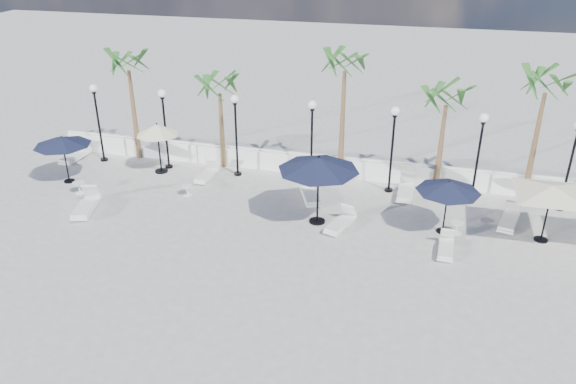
% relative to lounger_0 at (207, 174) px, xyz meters
% --- Properties ---
extents(ground, '(100.00, 100.00, 0.00)m').
position_rel_lounger_0_xyz_m(ground, '(4.75, -5.75, -0.22)').
color(ground, '#9C9B97').
rests_on(ground, ground).
extents(balustrade, '(26.00, 0.30, 1.01)m').
position_rel_lounger_0_xyz_m(balustrade, '(4.75, 1.75, 0.25)').
color(balustrade, white).
rests_on(balustrade, ground).
extents(lamppost_0, '(0.36, 0.36, 3.84)m').
position_rel_lounger_0_xyz_m(lamppost_0, '(-5.75, 0.75, 2.27)').
color(lamppost_0, black).
rests_on(lamppost_0, ground).
extents(lamppost_1, '(0.36, 0.36, 3.84)m').
position_rel_lounger_0_xyz_m(lamppost_1, '(-2.25, 0.75, 2.27)').
color(lamppost_1, black).
rests_on(lamppost_1, ground).
extents(lamppost_2, '(0.36, 0.36, 3.84)m').
position_rel_lounger_0_xyz_m(lamppost_2, '(1.25, 0.75, 2.27)').
color(lamppost_2, black).
rests_on(lamppost_2, ground).
extents(lamppost_3, '(0.36, 0.36, 3.84)m').
position_rel_lounger_0_xyz_m(lamppost_3, '(4.75, 0.75, 2.27)').
color(lamppost_3, black).
rests_on(lamppost_3, ground).
extents(lamppost_4, '(0.36, 0.36, 3.84)m').
position_rel_lounger_0_xyz_m(lamppost_4, '(8.25, 0.75, 2.27)').
color(lamppost_4, black).
rests_on(lamppost_4, ground).
extents(lamppost_5, '(0.36, 0.36, 3.84)m').
position_rel_lounger_0_xyz_m(lamppost_5, '(11.75, 0.75, 2.27)').
color(lamppost_5, black).
rests_on(lamppost_5, ground).
extents(lamppost_6, '(0.36, 0.36, 3.84)m').
position_rel_lounger_0_xyz_m(lamppost_6, '(15.25, 0.75, 2.27)').
color(lamppost_6, black).
rests_on(lamppost_6, ground).
extents(palm_0, '(2.60, 2.60, 5.50)m').
position_rel_lounger_0_xyz_m(palm_0, '(-4.25, 1.55, 4.32)').
color(palm_0, brown).
rests_on(palm_0, ground).
extents(palm_1, '(2.60, 2.60, 4.70)m').
position_rel_lounger_0_xyz_m(palm_1, '(0.25, 1.55, 3.54)').
color(palm_1, brown).
rests_on(palm_1, ground).
extents(palm_2, '(2.60, 2.60, 6.10)m').
position_rel_lounger_0_xyz_m(palm_2, '(5.95, 1.55, 4.90)').
color(palm_2, brown).
rests_on(palm_2, ground).
extents(palm_3, '(2.60, 2.60, 4.90)m').
position_rel_lounger_0_xyz_m(palm_3, '(10.25, 1.55, 3.73)').
color(palm_3, brown).
rests_on(palm_3, ground).
extents(palm_4, '(2.60, 2.60, 5.70)m').
position_rel_lounger_0_xyz_m(palm_4, '(13.95, 1.55, 4.51)').
color(palm_4, brown).
rests_on(palm_4, ground).
extents(lounger_0, '(0.61, 1.75, 0.65)m').
position_rel_lounger_0_xyz_m(lounger_0, '(0.00, 0.00, 0.00)').
color(lounger_0, silver).
rests_on(lounger_0, ground).
extents(lounger_1, '(0.71, 1.96, 0.72)m').
position_rel_lounger_0_xyz_m(lounger_1, '(-7.16, 0.47, 0.02)').
color(lounger_1, silver).
rests_on(lounger_1, ground).
extents(lounger_2, '(1.20, 2.20, 0.79)m').
position_rel_lounger_0_xyz_m(lounger_2, '(-3.54, -4.26, 0.05)').
color(lounger_2, silver).
rests_on(lounger_2, ground).
extents(lounger_3, '(1.29, 2.00, 0.72)m').
position_rel_lounger_0_xyz_m(lounger_3, '(5.08, -0.92, 0.02)').
color(lounger_3, silver).
rests_on(lounger_3, ground).
extents(lounger_4, '(1.08, 1.87, 0.67)m').
position_rel_lounger_0_xyz_m(lounger_4, '(6.74, -3.01, 0.01)').
color(lounger_4, silver).
rests_on(lounger_4, ground).
extents(lounger_5, '(0.60, 1.64, 0.61)m').
position_rel_lounger_0_xyz_m(lounger_5, '(10.70, -3.84, -0.01)').
color(lounger_5, silver).
rests_on(lounger_5, ground).
extents(lounger_6, '(1.02, 1.95, 0.70)m').
position_rel_lounger_0_xyz_m(lounger_6, '(13.07, -1.19, 0.02)').
color(lounger_6, silver).
rests_on(lounger_6, ground).
extents(lounger_7, '(0.66, 1.99, 0.74)m').
position_rel_lounger_0_xyz_m(lounger_7, '(8.98, 0.47, 0.03)').
color(lounger_7, silver).
rests_on(lounger_7, ground).
extents(side_table_0, '(0.52, 0.52, 0.51)m').
position_rel_lounger_0_xyz_m(side_table_0, '(-4.80, -2.82, 0.09)').
color(side_table_0, silver).
rests_on(side_table_0, ground).
extents(side_table_1, '(0.47, 0.47, 0.46)m').
position_rel_lounger_0_xyz_m(side_table_1, '(-0.14, -1.87, 0.06)').
color(side_table_1, silver).
rests_on(side_table_1, ground).
extents(side_table_2, '(0.48, 0.48, 0.47)m').
position_rel_lounger_0_xyz_m(side_table_2, '(11.10, -2.34, 0.06)').
color(side_table_2, silver).
rests_on(side_table_2, ground).
extents(parasol_navy_left, '(2.51, 2.51, 2.21)m').
position_rel_lounger_0_xyz_m(parasol_navy_left, '(-5.96, -1.89, 1.73)').
color(parasol_navy_left, black).
rests_on(parasol_navy_left, ground).
extents(parasol_navy_mid, '(3.15, 3.15, 2.82)m').
position_rel_lounger_0_xyz_m(parasol_navy_mid, '(5.78, -2.80, 2.26)').
color(parasol_navy_mid, black).
rests_on(parasol_navy_mid, ground).
extents(parasol_navy_right, '(2.41, 2.41, 2.16)m').
position_rel_lounger_0_xyz_m(parasol_navy_right, '(10.59, -2.36, 1.68)').
color(parasol_navy_right, black).
rests_on(parasol_navy_right, ground).
extents(parasol_cream_sq_a, '(4.93, 4.93, 2.42)m').
position_rel_lounger_0_xyz_m(parasol_cream_sq_a, '(14.14, -2.11, 2.02)').
color(parasol_cream_sq_a, black).
rests_on(parasol_cream_sq_a, ground).
extents(parasol_cream_small, '(1.98, 1.98, 2.43)m').
position_rel_lounger_0_xyz_m(parasol_cream_small, '(-2.38, 0.18, 1.86)').
color(parasol_cream_small, black).
rests_on(parasol_cream_small, ground).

